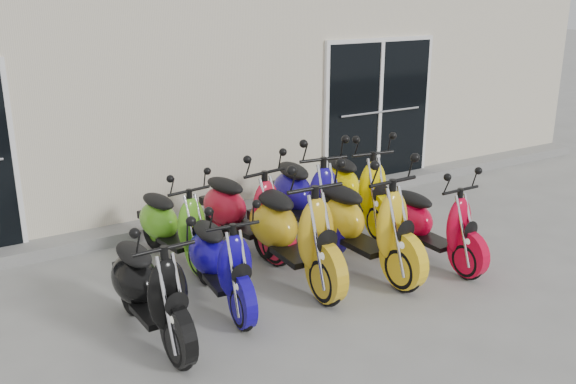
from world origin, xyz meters
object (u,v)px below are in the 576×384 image
Objects in this scene: scooter_back_green at (174,214)px; scooter_front_blue at (220,249)px; scooter_front_orange_b at (364,210)px; scooter_back_yellow at (356,177)px; scooter_front_black at (149,275)px; scooter_back_blue at (307,185)px; scooter_front_orange_a at (293,217)px; scooter_back_red at (244,198)px; scooter_front_red at (434,213)px.

scooter_front_blue is at bearing -98.24° from scooter_back_green.
scooter_front_orange_b is 1.40m from scooter_back_yellow.
scooter_front_blue is at bearing 15.81° from scooter_front_black.
scooter_front_orange_b is at bearing -82.17° from scooter_back_blue.
scooter_back_yellow is at bearing 34.09° from scooter_front_orange_a.
scooter_front_orange_b is (2.52, 0.20, 0.08)m from scooter_front_black.
scooter_front_orange_a is 1.01m from scooter_back_red.
scooter_front_red is at bearing -51.52° from scooter_back_blue.
scooter_front_orange_a is at bearing 164.85° from scooter_front_red.
scooter_back_yellow reaches higher than scooter_back_red.
scooter_back_yellow is (1.63, -0.02, 0.02)m from scooter_back_red.
scooter_front_orange_a is 1.20× the size of scooter_front_red.
scooter_front_orange_a reaches higher than scooter_front_blue.
scooter_front_orange_b is at bearing 3.51° from scooter_front_blue.
scooter_back_red is (0.85, 1.12, 0.06)m from scooter_front_blue.
scooter_back_green is at bearing 165.28° from scooter_back_red.
scooter_front_red is (3.33, -0.04, -0.03)m from scooter_front_black.
scooter_back_blue is (2.51, 1.32, 0.08)m from scooter_front_black.
scooter_front_red is 0.85× the size of scooter_back_blue.
scooter_front_red is at bearing -39.28° from scooter_back_green.
scooter_back_green is at bearing 59.12° from scooter_front_black.
scooter_back_yellow is (3.30, 1.36, 0.04)m from scooter_front_black.
scooter_front_blue is 0.91× the size of scooter_back_red.
scooter_front_blue is 2.54m from scooter_front_red.
scooter_front_orange_b is 1.12m from scooter_back_blue.
scooter_front_orange_a is at bearing 10.48° from scooter_front_black.
scooter_front_black is at bearing 178.76° from scooter_front_red.
scooter_front_black is 0.89× the size of scooter_front_orange_b.
scooter_front_orange_a is at bearing -122.88° from scooter_back_blue.
scooter_front_black is 1.05× the size of scooter_front_red.
scooter_front_orange_b is 1.47m from scooter_back_red.
scooter_back_green is at bearing -174.11° from scooter_back_yellow.
scooter_front_black is 1.06× the size of scooter_back_green.
scooter_front_blue is 2.00m from scooter_back_blue.
scooter_front_orange_a reaches higher than scooter_back_green.
scooter_front_blue is 1.21m from scooter_back_green.
scooter_back_red reaches higher than scooter_back_green.
scooter_back_red is at bearing -14.10° from scooter_back_green.
scooter_back_yellow is (-0.04, 1.40, 0.07)m from scooter_front_red.
scooter_front_red reaches higher than scooter_front_blue.
scooter_back_yellow reaches higher than scooter_front_black.
scooter_back_blue reaches higher than scooter_back_red.
scooter_front_orange_a reaches higher than scooter_front_orange_b.
scooter_back_red reaches higher than scooter_front_black.
scooter_front_black is 0.85m from scooter_front_blue.
scooter_front_red is 1.41m from scooter_back_yellow.
scooter_front_orange_a reaches higher than scooter_front_red.
scooter_front_blue is 0.89× the size of scooter_back_yellow.
scooter_back_green is 0.84× the size of scooter_back_blue.
scooter_front_blue is at bearing -147.76° from scooter_back_yellow.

